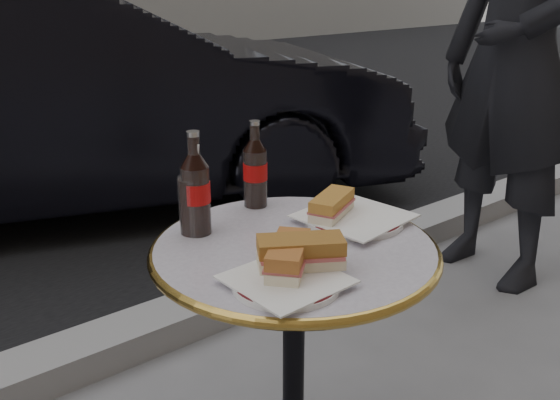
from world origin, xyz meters
TOP-DOWN VIEW (x-y plane):
  - curb at (0.00, 0.90)m, footprint 40.00×0.20m
  - bistro_table at (0.00, 0.00)m, footprint 0.62×0.62m
  - plate_left at (-0.13, -0.13)m, footprint 0.23×0.23m
  - plate_right at (0.19, 0.01)m, footprint 0.24×0.24m
  - sandwich_left_a at (-0.10, -0.10)m, footprint 0.16×0.16m
  - sandwich_left_b at (-0.07, -0.11)m, footprint 0.18×0.15m
  - sandwich_right at (0.15, 0.05)m, footprint 0.16×0.12m
  - cola_bottle_left at (-0.13, 0.19)m, footprint 0.08×0.08m
  - cola_bottle_right at (0.08, 0.24)m, footprint 0.08×0.08m
  - cola_glass at (-0.13, 0.19)m, footprint 0.08×0.08m
  - parked_car at (0.40, 2.46)m, footprint 2.54×4.05m
  - pedestrian at (1.56, 0.46)m, footprint 0.50×0.72m

SIDE VIEW (x-z plane):
  - curb at x=0.00m, z-range -0.01..0.11m
  - bistro_table at x=0.00m, z-range 0.00..0.73m
  - parked_car at x=0.40m, z-range 0.00..1.26m
  - plate_left at x=-0.13m, z-range 0.73..0.74m
  - plate_right at x=0.19m, z-range 0.73..0.75m
  - sandwich_right at x=0.15m, z-range 0.75..0.79m
  - sandwich_left_a at x=-0.10m, z-range 0.74..0.80m
  - sandwich_left_b at x=-0.07m, z-range 0.74..0.80m
  - cola_glass at x=-0.13m, z-range 0.73..0.86m
  - cola_bottle_right at x=0.08m, z-range 0.73..0.95m
  - cola_bottle_left at x=-0.13m, z-range 0.73..0.97m
  - pedestrian at x=1.56m, z-range 0.00..1.89m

